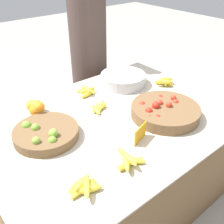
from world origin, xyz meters
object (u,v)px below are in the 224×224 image
object	(u,v)px
lime_bowl	(46,133)
metal_bowl	(123,79)
tomato_basket	(165,111)
price_sign	(140,134)
vendor_person	(88,50)

from	to	relation	value
lime_bowl	metal_bowl	bearing A→B (deg)	16.72
tomato_basket	metal_bowl	world-z (taller)	tomato_basket
lime_bowl	tomato_basket	world-z (taller)	tomato_basket
tomato_basket	price_sign	world-z (taller)	tomato_basket
lime_bowl	tomato_basket	distance (m)	0.76
price_sign	vendor_person	bearing A→B (deg)	50.62
tomato_basket	vendor_person	size ratio (longest dim) A/B	0.25
lime_bowl	vendor_person	distance (m)	1.15
lime_bowl	metal_bowl	world-z (taller)	lime_bowl
metal_bowl	price_sign	size ratio (longest dim) A/B	2.89
lime_bowl	vendor_person	xyz separation A→B (m)	(0.85, 0.77, 0.10)
lime_bowl	price_sign	distance (m)	0.54
price_sign	tomato_basket	bearing A→B (deg)	-2.53
metal_bowl	vendor_person	xyz separation A→B (m)	(0.04, 0.53, 0.09)
metal_bowl	price_sign	xyz separation A→B (m)	(-0.41, -0.61, 0.00)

